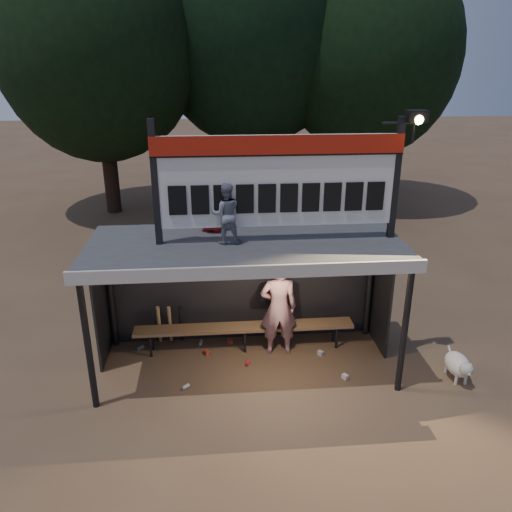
# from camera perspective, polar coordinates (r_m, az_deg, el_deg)

# --- Properties ---
(ground) EXTENTS (80.00, 80.00, 0.00)m
(ground) POSITION_cam_1_polar(r_m,az_deg,el_deg) (8.97, -1.08, -12.37)
(ground) COLOR brown
(ground) RESTS_ON ground
(player) EXTENTS (0.66, 0.44, 1.81)m
(player) POSITION_cam_1_polar(r_m,az_deg,el_deg) (8.89, 2.59, -5.93)
(player) COLOR silver
(player) RESTS_ON ground
(child_a) EXTENTS (0.47, 0.37, 0.95)m
(child_a) POSITION_cam_1_polar(r_m,az_deg,el_deg) (7.69, -3.46, 4.84)
(child_a) COLOR gray
(child_a) RESTS_ON dugout_shelter
(child_b) EXTENTS (0.64, 0.55, 1.11)m
(child_b) POSITION_cam_1_polar(r_m,az_deg,el_deg) (8.28, -5.08, 6.55)
(child_b) COLOR #AC1A1C
(child_b) RESTS_ON dugout_shelter
(dugout_shelter) EXTENTS (5.10, 2.08, 2.32)m
(dugout_shelter) POSITION_cam_1_polar(r_m,az_deg,el_deg) (8.31, -1.28, -0.78)
(dugout_shelter) COLOR #3B3A3D
(dugout_shelter) RESTS_ON ground
(scoreboard_assembly) EXTENTS (4.10, 0.27, 1.99)m
(scoreboard_assembly) POSITION_cam_1_polar(r_m,az_deg,el_deg) (7.68, 2.96, 8.90)
(scoreboard_assembly) COLOR black
(scoreboard_assembly) RESTS_ON dugout_shelter
(bench) EXTENTS (4.00, 0.35, 0.48)m
(bench) POSITION_cam_1_polar(r_m,az_deg,el_deg) (9.21, -1.33, -8.22)
(bench) COLOR brown
(bench) RESTS_ON ground
(tree_left) EXTENTS (6.46, 6.46, 9.27)m
(tree_left) POSITION_cam_1_polar(r_m,az_deg,el_deg) (17.79, -17.74, 22.21)
(tree_left) COLOR black
(tree_left) RESTS_ON ground
(tree_mid) EXTENTS (7.22, 7.22, 10.36)m
(tree_mid) POSITION_cam_1_polar(r_m,az_deg,el_deg) (19.03, -0.56, 24.98)
(tree_mid) COLOR black
(tree_mid) RESTS_ON ground
(tree_right) EXTENTS (6.08, 6.08, 8.72)m
(tree_right) POSITION_cam_1_polar(r_m,az_deg,el_deg) (18.76, 12.93, 21.56)
(tree_right) COLOR black
(tree_right) RESTS_ON ground
(dog) EXTENTS (0.36, 0.81, 0.49)m
(dog) POSITION_cam_1_polar(r_m,az_deg,el_deg) (9.11, 22.14, -11.46)
(dog) COLOR white
(dog) RESTS_ON ground
(bats) EXTENTS (0.48, 0.33, 0.84)m
(bats) POSITION_cam_1_polar(r_m,az_deg,el_deg) (9.47, -9.80, -7.68)
(bats) COLOR #9F7E4A
(bats) RESTS_ON ground
(litter) EXTENTS (3.66, 1.48, 0.08)m
(litter) POSITION_cam_1_polar(r_m,az_deg,el_deg) (9.12, -2.40, -11.48)
(litter) COLOR #AD311D
(litter) RESTS_ON ground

